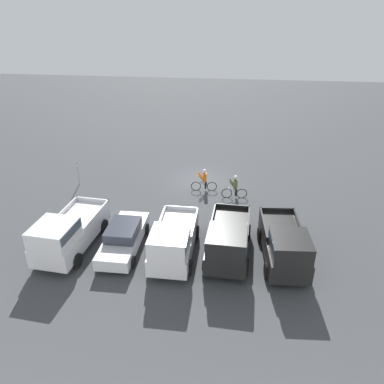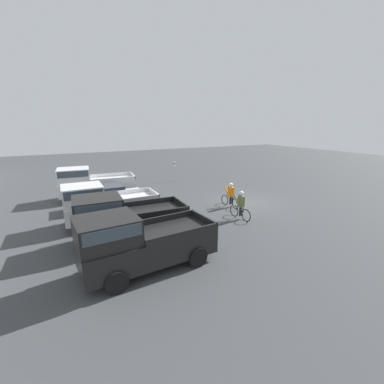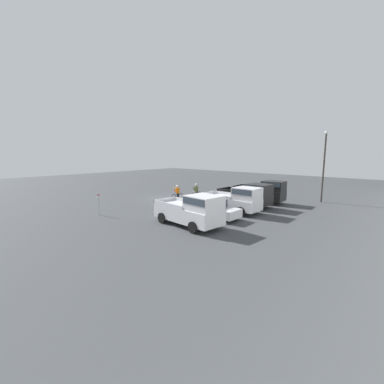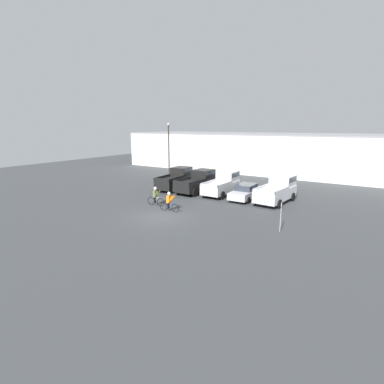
# 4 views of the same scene
# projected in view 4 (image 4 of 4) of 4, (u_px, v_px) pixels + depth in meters

# --- Properties ---
(ground_plane) EXTENTS (80.00, 80.00, 0.00)m
(ground_plane) POSITION_uv_depth(u_px,v_px,m) (162.00, 217.00, 23.25)
(ground_plane) COLOR #383A3D
(warehouse_building) EXTENTS (48.39, 14.16, 5.72)m
(warehouse_building) POSITION_uv_depth(u_px,v_px,m) (278.00, 152.00, 46.51)
(warehouse_building) COLOR silver
(warehouse_building) RESTS_ON ground_plane
(pickup_truck_0) EXTENTS (2.42, 5.19, 2.31)m
(pickup_truck_0) POSITION_uv_depth(u_px,v_px,m) (177.00, 178.00, 33.31)
(pickup_truck_0) COLOR black
(pickup_truck_0) RESTS_ON ground_plane
(pickup_truck_1) EXTENTS (2.43, 5.15, 2.26)m
(pickup_truck_1) POSITION_uv_depth(u_px,v_px,m) (198.00, 181.00, 31.73)
(pickup_truck_1) COLOR black
(pickup_truck_1) RESTS_ON ground_plane
(pickup_truck_2) EXTENTS (2.21, 4.99, 2.26)m
(pickup_truck_2) POSITION_uv_depth(u_px,v_px,m) (223.00, 183.00, 30.60)
(pickup_truck_2) COLOR silver
(pickup_truck_2) RESTS_ON ground_plane
(sedan_0) EXTENTS (1.92, 4.78, 1.46)m
(sedan_0) POSITION_uv_depth(u_px,v_px,m) (246.00, 192.00, 28.68)
(sedan_0) COLOR silver
(sedan_0) RESTS_ON ground_plane
(pickup_truck_3) EXTENTS (2.64, 5.47, 2.32)m
(pickup_truck_3) POSITION_uv_depth(u_px,v_px,m) (278.00, 189.00, 27.59)
(pickup_truck_3) COLOR silver
(pickup_truck_3) RESTS_ON ground_plane
(cyclist_0) EXTENTS (1.83, 0.49, 1.66)m
(cyclist_0) POSITION_uv_depth(u_px,v_px,m) (169.00, 201.00, 24.55)
(cyclist_0) COLOR black
(cyclist_0) RESTS_ON ground_plane
(cyclist_1) EXTENTS (1.74, 0.48, 1.70)m
(cyclist_1) POSITION_uv_depth(u_px,v_px,m) (155.00, 196.00, 26.37)
(cyclist_1) COLOR black
(cyclist_1) RESTS_ON ground_plane
(fire_lane_sign) EXTENTS (0.10, 0.30, 2.01)m
(fire_lane_sign) POSITION_uv_depth(u_px,v_px,m) (281.00, 214.00, 19.66)
(fire_lane_sign) COLOR #9E9EA3
(fire_lane_sign) RESTS_ON ground_plane
(lamppost) EXTENTS (0.36, 0.36, 7.25)m
(lamppost) POSITION_uv_depth(u_px,v_px,m) (169.00, 147.00, 38.54)
(lamppost) COLOR #2D2823
(lamppost) RESTS_ON ground_plane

